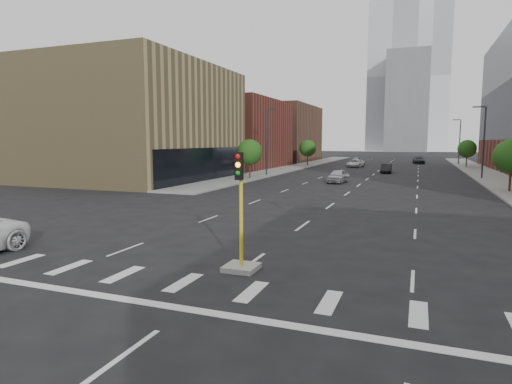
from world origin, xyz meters
The scene contains 21 objects.
sidewalk_left_far centered at (-15.00, 74.00, 0.07)m, with size 5.00×92.00×0.15m, color gray.
sidewalk_right_far centered at (15.00, 74.00, 0.07)m, with size 5.00×92.00×0.15m, color gray.
building_left_mid centered at (-27.50, 40.00, 7.00)m, with size 20.00×24.00×14.00m, color #8F7E50.
building_left_far_a centered at (-27.50, 66.00, 6.00)m, with size 20.00×22.00×12.00m, color brown.
building_left_far_b centered at (-27.50, 92.00, 6.50)m, with size 20.00×24.00×13.00m, color brown.
tower_left centered at (-8.00, 220.00, 35.00)m, with size 22.00×22.00×70.00m, color #B2B7BC.
tower_right centered at (10.00, 260.00, 40.00)m, with size 20.00×20.00×80.00m, color #B2B7BC.
tower_mid centered at (0.00, 200.00, 22.00)m, with size 18.00×18.00×44.00m, color slate.
median_traffic_signal centered at (0.00, 8.97, 0.97)m, with size 1.20×1.20×4.40m.
streetlight_right_a centered at (13.41, 55.00, 5.01)m, with size 1.60×0.22×9.07m.
streetlight_right_b centered at (13.41, 90.00, 5.01)m, with size 1.60×0.22×9.07m.
streetlight_left centered at (-13.41, 50.00, 5.01)m, with size 1.60×0.22×9.07m.
tree_left_near centered at (-14.00, 45.00, 3.39)m, with size 3.20×3.20×4.85m.
tree_left_far centered at (-14.00, 75.00, 3.39)m, with size 3.20×3.20×4.85m.
tree_right_near centered at (14.00, 40.00, 3.39)m, with size 3.20×3.20×4.85m.
tree_right_far centered at (14.00, 80.00, 3.39)m, with size 3.20×3.20×4.85m.
car_near_left centered at (-2.63, 43.97, 0.77)m, with size 1.81×4.50×1.53m, color #AEAEB3.
car_mid_right centered at (1.50, 61.61, 0.70)m, with size 1.49×4.27×1.41m, color black.
car_far_left centered at (-4.86, 74.56, 0.72)m, with size 2.38×5.16×1.43m, color white.
car_deep_right centered at (5.97, 91.34, 0.74)m, with size 2.08×5.13×1.49m, color #222328.
car_distant centered at (-6.60, 88.44, 0.66)m, with size 1.57×3.90×1.33m, color #9E9EA2.
Camera 1 is at (6.03, -5.28, 4.80)m, focal length 30.00 mm.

